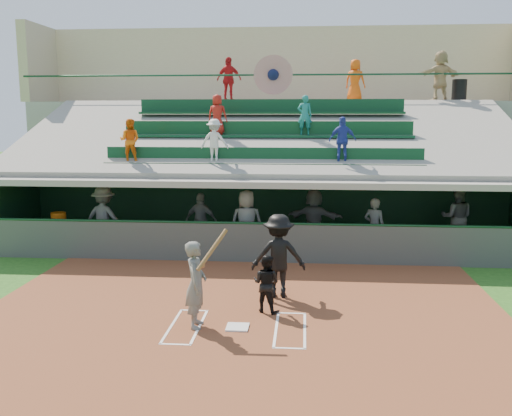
# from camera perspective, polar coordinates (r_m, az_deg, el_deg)

# --- Properties ---
(ground) EXTENTS (100.00, 100.00, 0.00)m
(ground) POSITION_cam_1_polar(r_m,az_deg,el_deg) (11.29, -1.86, -11.98)
(ground) COLOR #245618
(ground) RESTS_ON ground
(dirt_slab) EXTENTS (11.00, 9.00, 0.02)m
(dirt_slab) POSITION_cam_1_polar(r_m,az_deg,el_deg) (11.75, -1.57, -11.05)
(dirt_slab) COLOR brown
(dirt_slab) RESTS_ON ground
(home_plate) EXTENTS (0.43, 0.43, 0.03)m
(home_plate) POSITION_cam_1_polar(r_m,az_deg,el_deg) (11.28, -1.86, -11.81)
(home_plate) COLOR white
(home_plate) RESTS_ON dirt_slab
(batters_box_chalk) EXTENTS (2.65, 1.85, 0.01)m
(batters_box_chalk) POSITION_cam_1_polar(r_m,az_deg,el_deg) (11.29, -1.86, -11.87)
(batters_box_chalk) COLOR white
(batters_box_chalk) RESTS_ON dirt_slab
(dugout_floor) EXTENTS (16.00, 3.50, 0.04)m
(dugout_floor) POSITION_cam_1_polar(r_m,az_deg,el_deg) (17.72, 0.70, -3.97)
(dugout_floor) COLOR gray
(dugout_floor) RESTS_ON ground
(concourse_slab) EXTENTS (20.00, 3.00, 4.60)m
(concourse_slab) POSITION_cam_1_polar(r_m,az_deg,el_deg) (24.04, 1.89, 5.06)
(concourse_slab) COLOR gray
(concourse_slab) RESTS_ON ground
(grandstand) EXTENTS (20.40, 10.40, 7.80)m
(grandstand) POSITION_cam_1_polar(r_m,az_deg,el_deg) (21.08, 1.44, 4.34)
(grandstand) COLOR #464B46
(grandstand) RESTS_ON ground
(batter_at_plate) EXTENTS (0.85, 0.75, 1.95)m
(batter_at_plate) POSITION_cam_1_polar(r_m,az_deg,el_deg) (11.13, -6.00, -7.56)
(batter_at_plate) COLOR #575954
(batter_at_plate) RESTS_ON dirt_slab
(catcher) EXTENTS (0.72, 0.65, 1.22)m
(catcher) POSITION_cam_1_polar(r_m,az_deg,el_deg) (11.96, 1.04, -7.55)
(catcher) COLOR black
(catcher) RESTS_ON dirt_slab
(home_umpire) EXTENTS (1.28, 0.80, 1.89)m
(home_umpire) POSITION_cam_1_polar(r_m,az_deg,el_deg) (12.87, 2.27, -4.78)
(home_umpire) COLOR black
(home_umpire) RESTS_ON dirt_slab
(dugout_bench) EXTENTS (13.80, 3.20, 0.42)m
(dugout_bench) POSITION_cam_1_polar(r_m,az_deg,el_deg) (18.88, 1.51, -2.42)
(dugout_bench) COLOR brown
(dugout_bench) RESTS_ON dugout_floor
(white_table) EXTENTS (0.93, 0.78, 0.70)m
(white_table) POSITION_cam_1_polar(r_m,az_deg,el_deg) (18.35, -18.93, -2.83)
(white_table) COLOR silver
(white_table) RESTS_ON dugout_floor
(water_cooler) EXTENTS (0.44, 0.44, 0.44)m
(water_cooler) POSITION_cam_1_polar(r_m,az_deg,el_deg) (18.19, -19.13, -1.11)
(water_cooler) COLOR #CA5A0B
(water_cooler) RESTS_ON white_table
(dugout_player_a) EXTENTS (1.34, 0.91, 1.93)m
(dugout_player_a) POSITION_cam_1_polar(r_m,az_deg,el_deg) (17.82, -14.96, -0.98)
(dugout_player_a) COLOR #555853
(dugout_player_a) RESTS_ON dugout_floor
(dugout_player_b) EXTENTS (1.08, 0.62, 1.73)m
(dugout_player_b) POSITION_cam_1_polar(r_m,az_deg,el_deg) (17.33, -5.49, -1.32)
(dugout_player_b) COLOR #5C5F59
(dugout_player_b) RESTS_ON dugout_floor
(dugout_player_c) EXTENTS (0.99, 0.70, 1.92)m
(dugout_player_c) POSITION_cam_1_polar(r_m,az_deg,el_deg) (16.50, -0.94, -1.50)
(dugout_player_c) COLOR #5C5F5A
(dugout_player_c) RESTS_ON dugout_floor
(dugout_player_d) EXTENTS (1.78, 0.93, 1.84)m
(dugout_player_d) POSITION_cam_1_polar(r_m,az_deg,el_deg) (17.47, 5.82, -1.07)
(dugout_player_d) COLOR #535651
(dugout_player_d) RESTS_ON dugout_floor
(dugout_player_e) EXTENTS (0.74, 0.64, 1.70)m
(dugout_player_e) POSITION_cam_1_polar(r_m,az_deg,el_deg) (16.83, 11.75, -1.86)
(dugout_player_e) COLOR #545651
(dugout_player_e) RESTS_ON dugout_floor
(dugout_player_f) EXTENTS (1.07, 0.92, 1.92)m
(dugout_player_f) POSITION_cam_1_polar(r_m,az_deg,el_deg) (18.40, 19.44, -0.89)
(dugout_player_f) COLOR #5A5D58
(dugout_player_f) RESTS_ON dugout_floor
(trash_bin) EXTENTS (0.55, 0.55, 0.83)m
(trash_bin) POSITION_cam_1_polar(r_m,az_deg,el_deg) (23.78, 19.66, 11.02)
(trash_bin) COLOR black
(trash_bin) RESTS_ON concourse_slab
(concourse_staff_a) EXTENTS (1.11, 0.68, 1.77)m
(concourse_staff_a) POSITION_cam_1_polar(r_m,az_deg,el_deg) (23.54, -2.72, 12.72)
(concourse_staff_a) COLOR red
(concourse_staff_a) RESTS_ON concourse_slab
(concourse_staff_b) EXTENTS (0.94, 0.79, 1.64)m
(concourse_staff_b) POSITION_cam_1_polar(r_m,az_deg,el_deg) (23.33, 9.88, 12.46)
(concourse_staff_b) COLOR #E4530D
(concourse_staff_b) RESTS_ON concourse_slab
(concourse_staff_c) EXTENTS (1.83, 1.06, 1.88)m
(concourse_staff_c) POSITION_cam_1_polar(r_m,az_deg,el_deg) (23.23, 17.93, 12.46)
(concourse_staff_c) COLOR tan
(concourse_staff_c) RESTS_ON concourse_slab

